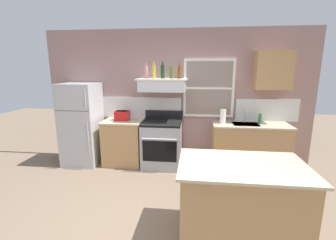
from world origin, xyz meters
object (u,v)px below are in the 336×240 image
dish_soap_bottle (260,118)px  kitchen_island (240,201)px  bottle_rose_pink (146,72)px  bottle_champagne_gold_foil (154,71)px  stove_range (162,144)px  bottle_dark_green_wine (163,71)px  toaster (122,115)px  bottle_olive_oil_square (171,73)px  bottle_amber_wine (179,72)px  refrigerator (82,124)px  paper_towel_roll (223,116)px

dish_soap_bottle → kitchen_island: dish_soap_bottle is taller
bottle_rose_pink → bottle_champagne_gold_foil: bottle_champagne_gold_foil is taller
stove_range → kitchen_island: bearing=-58.8°
bottle_rose_pink → stove_range: bearing=-23.6°
bottle_champagne_gold_foil → bottle_dark_green_wine: 0.17m
bottle_champagne_gold_foil → bottle_rose_pink: bearing=160.4°
toaster → kitchen_island: bearing=-45.3°
toaster → bottle_dark_green_wine: bottle_dark_green_wine is taller
stove_range → bottle_dark_green_wine: bottle_dark_green_wine is taller
stove_range → dish_soap_bottle: 1.96m
stove_range → bottle_rose_pink: bottle_rose_pink is taller
bottle_champagne_gold_foil → bottle_olive_oil_square: (0.34, 0.06, -0.03)m
kitchen_island → bottle_champagne_gold_foil: bearing=123.5°
toaster → bottle_champagne_gold_foil: bottle_champagne_gold_foil is taller
stove_range → bottle_olive_oil_square: size_ratio=4.30×
bottle_amber_wine → dish_soap_bottle: (1.55, 0.06, -0.87)m
bottle_dark_green_wine → kitchen_island: 2.78m
refrigerator → bottle_rose_pink: bottle_rose_pink is taller
paper_towel_roll → toaster: bearing=179.1°
stove_range → bottle_rose_pink: 1.45m
bottle_olive_oil_square → bottle_dark_green_wine: bearing=-174.8°
toaster → kitchen_island: size_ratio=0.21×
toaster → bottle_dark_green_wine: (0.82, 0.06, 0.87)m
bottle_rose_pink → toaster: bearing=-171.6°
dish_soap_bottle → bottle_rose_pink: bearing=179.9°
kitchen_island → bottle_dark_green_wine: bearing=119.5°
bottle_rose_pink → bottle_amber_wine: 0.65m
bottle_olive_oil_square → bottle_rose_pink: bearing=-179.7°
paper_towel_roll → bottle_champagne_gold_foil: bearing=178.0°
bottle_dark_green_wine → kitchen_island: size_ratio=0.23×
refrigerator → stove_range: (1.65, 0.02, -0.36)m
bottle_rose_pink → bottle_champagne_gold_foil: (0.16, -0.06, 0.01)m
stove_range → bottle_rose_pink: (-0.32, 0.14, 1.41)m
refrigerator → bottle_olive_oil_square: size_ratio=6.51×
bottle_rose_pink → dish_soap_bottle: bottle_rose_pink is taller
dish_soap_bottle → refrigerator: bearing=-177.4°
bottle_olive_oil_square → dish_soap_bottle: bearing=-0.2°
bottle_rose_pink → kitchen_island: 2.94m
bottle_champagne_gold_foil → refrigerator: bearing=-175.8°
dish_soap_bottle → kitchen_island: 2.27m
bottle_amber_wine → toaster: bearing=-179.7°
bottle_rose_pink → dish_soap_bottle: (2.20, -0.00, -0.87)m
stove_range → paper_towel_roll: size_ratio=4.04×
bottle_dark_green_wine → paper_towel_roll: size_ratio=1.20×
toaster → bottle_rose_pink: 1.00m
refrigerator → toaster: refrigerator is taller
bottle_amber_wine → refrigerator: bearing=-177.2°
bottle_champagne_gold_foil → bottle_dark_green_wine: bottle_dark_green_wine is taller
paper_towel_roll → kitchen_island: bearing=-89.8°
refrigerator → bottle_amber_wine: 2.24m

